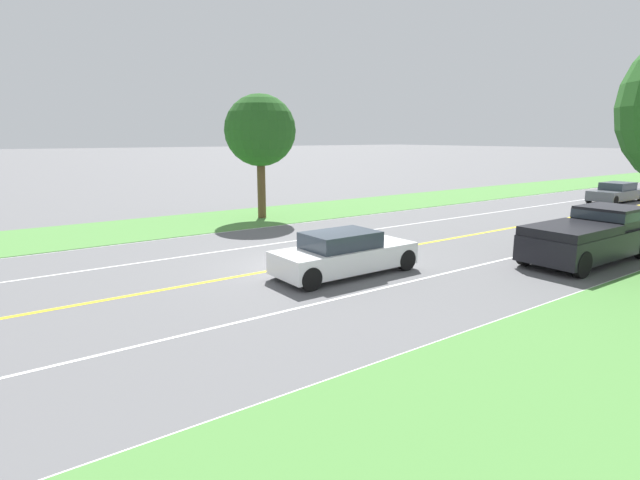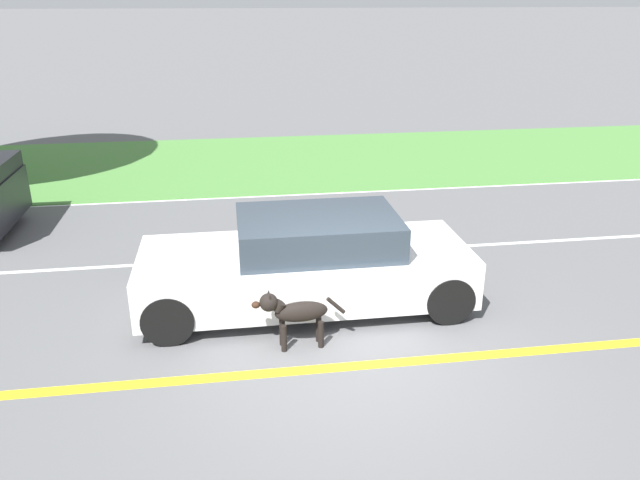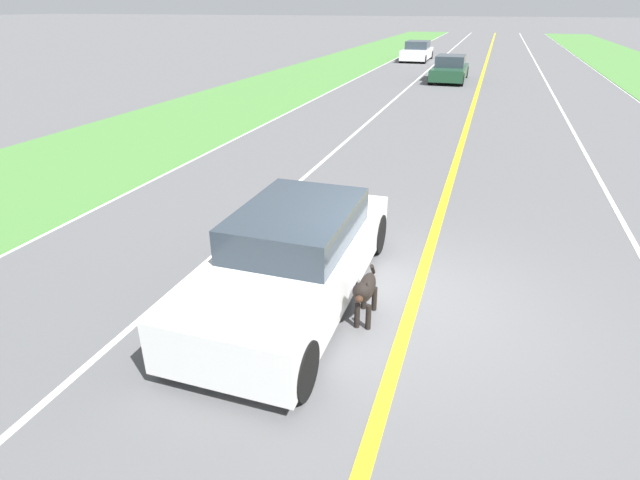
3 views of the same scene
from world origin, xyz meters
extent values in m
plane|color=#5B5B5E|center=(0.00, 0.00, 0.00)|extent=(400.00, 400.00, 0.00)
cube|color=yellow|center=(0.00, 0.00, 0.00)|extent=(0.18, 160.00, 0.01)
cube|color=white|center=(7.00, 0.00, 0.00)|extent=(0.14, 160.00, 0.01)
cube|color=white|center=(3.50, 0.00, 0.00)|extent=(0.10, 160.00, 0.01)
cube|color=#4C843D|center=(10.00, 0.00, 0.01)|extent=(6.00, 160.00, 0.03)
cube|color=white|center=(1.69, 0.38, 0.53)|extent=(1.76, 4.62, 0.68)
cube|color=#2D3842|center=(1.69, 0.20, 1.11)|extent=(1.52, 2.22, 0.49)
cylinder|color=black|center=(2.48, 2.25, 0.34)|extent=(0.22, 0.68, 0.68)
cylinder|color=black|center=(2.48, -1.49, 0.34)|extent=(0.22, 0.68, 0.68)
cylinder|color=black|center=(0.90, 2.25, 0.34)|extent=(0.22, 0.68, 0.68)
cylinder|color=black|center=(0.90, -1.49, 0.34)|extent=(0.22, 0.68, 0.68)
ellipsoid|color=black|center=(0.57, 0.57, 0.49)|extent=(0.25, 0.69, 0.26)
cylinder|color=black|center=(0.63, 0.81, 0.18)|extent=(0.07, 0.07, 0.36)
cylinder|color=black|center=(0.66, 0.34, 0.18)|extent=(0.07, 0.07, 0.36)
cylinder|color=black|center=(0.48, 0.80, 0.18)|extent=(0.07, 0.07, 0.36)
cylinder|color=black|center=(0.50, 0.33, 0.18)|extent=(0.07, 0.07, 0.36)
cylinder|color=black|center=(0.55, 0.86, 0.60)|extent=(0.15, 0.19, 0.18)
sphere|color=black|center=(0.54, 0.98, 0.66)|extent=(0.24, 0.24, 0.23)
ellipsoid|color=#331E14|center=(0.54, 1.14, 0.65)|extent=(0.11, 0.11, 0.09)
cone|color=black|center=(0.61, 0.97, 0.75)|extent=(0.08, 0.08, 0.10)
cone|color=black|center=(0.48, 0.96, 0.75)|extent=(0.08, 0.08, 0.10)
cylinder|color=black|center=(0.59, 0.13, 0.53)|extent=(0.07, 0.25, 0.25)
camera|label=1|loc=(13.44, -9.09, 4.20)|focal=28.00mm
camera|label=2|loc=(-6.33, 1.36, 4.21)|focal=35.00mm
camera|label=3|loc=(-0.66, 6.24, 3.92)|focal=28.00mm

